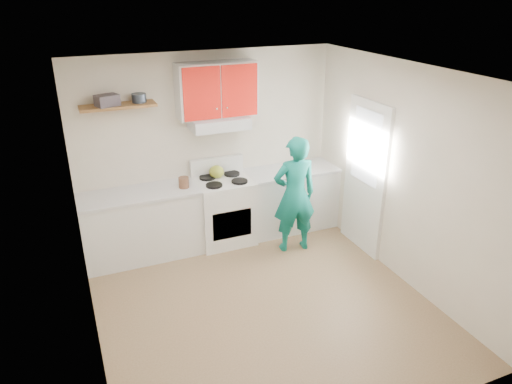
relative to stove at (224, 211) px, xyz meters
name	(u,v)px	position (x,y,z in m)	size (l,w,h in m)	color
floor	(263,303)	(-0.10, -1.57, -0.46)	(3.80, 3.80, 0.00)	brown
ceiling	(264,74)	(-0.10, -1.57, 2.14)	(3.60, 3.80, 0.04)	white
back_wall	(208,148)	(-0.10, 0.32, 0.84)	(3.60, 0.04, 2.60)	beige
front_wall	(371,303)	(-0.10, -3.47, 0.84)	(3.60, 0.04, 2.60)	beige
left_wall	(82,232)	(-1.90, -1.57, 0.84)	(0.04, 3.80, 2.60)	beige
right_wall	(403,176)	(1.70, -1.57, 0.84)	(0.04, 3.80, 2.60)	beige
door	(365,177)	(1.68, -0.88, 0.56)	(0.05, 0.85, 2.05)	white
door_glass	(366,147)	(1.65, -0.88, 0.99)	(0.01, 0.55, 0.95)	white
counter_left	(142,225)	(-1.14, 0.02, -0.01)	(1.52, 0.60, 0.90)	silver
counter_right	(290,199)	(1.04, 0.02, -0.01)	(1.32, 0.60, 0.90)	silver
stove	(224,211)	(0.00, 0.00, 0.00)	(0.76, 0.65, 0.92)	white
range_hood	(219,123)	(0.00, 0.10, 1.24)	(0.76, 0.44, 0.15)	silver
upper_cabinets	(217,90)	(0.00, 0.16, 1.66)	(1.02, 0.33, 0.70)	red
shelf	(118,106)	(-1.25, 0.18, 1.56)	(0.90, 0.30, 0.04)	brown
books	(107,100)	(-1.37, 0.14, 1.64)	(0.26, 0.19, 0.13)	#433B42
tin	(139,98)	(-0.99, 0.19, 1.63)	(0.18, 0.18, 0.11)	#333D4C
kettle	(217,172)	(-0.05, 0.13, 0.55)	(0.21, 0.21, 0.18)	olive
crock	(184,183)	(-0.56, -0.04, 0.52)	(0.14, 0.14, 0.16)	brown
cutting_board	(286,171)	(0.97, 0.03, 0.45)	(0.28, 0.21, 0.02)	olive
silicone_mat	(319,165)	(1.52, 0.06, 0.44)	(0.27, 0.23, 0.01)	red
person	(295,195)	(0.79, -0.58, 0.35)	(0.59, 0.39, 1.61)	#0C6C5F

